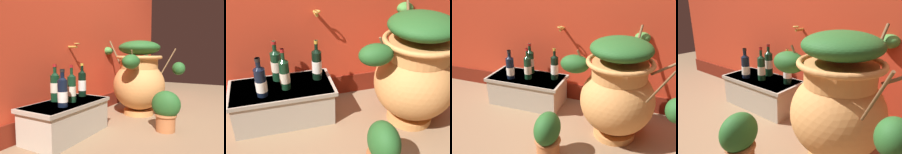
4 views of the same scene
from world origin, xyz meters
The scene contains 7 objects.
terracotta_urn centered at (0.43, 0.61, 0.43)m, with size 1.07×1.00×0.86m.
stone_ledge centered at (-0.52, 0.87, 0.16)m, with size 0.77×0.39×0.29m.
wine_bottle_left centered at (-0.49, 0.84, 0.41)m, with size 0.07×0.07×0.31m.
wine_bottle_middle centered at (-0.24, 0.92, 0.42)m, with size 0.08×0.08×0.32m.
wine_bottle_right centered at (-0.54, 0.98, 0.42)m, with size 0.08×0.08×0.32m.
wine_bottle_back centered at (-0.66, 0.79, 0.41)m, with size 0.08×0.08×0.29m.
potted_shrub centered at (0.00, 0.17, 0.19)m, with size 0.20×0.26×0.37m.
Camera 2 is at (-0.57, -0.91, 1.37)m, focal length 44.28 mm.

